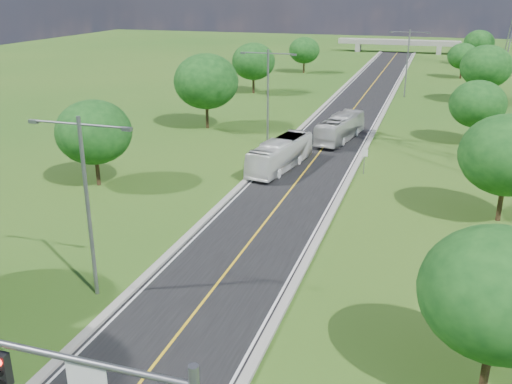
# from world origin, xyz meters

# --- Properties ---
(ground) EXTENTS (260.00, 260.00, 0.00)m
(ground) POSITION_xyz_m (0.00, 60.00, 0.00)
(ground) COLOR #255417
(ground) RESTS_ON ground
(road) EXTENTS (8.00, 150.00, 0.06)m
(road) POSITION_xyz_m (0.00, 66.00, 0.03)
(road) COLOR black
(road) RESTS_ON ground
(curb_left) EXTENTS (0.50, 150.00, 0.22)m
(curb_left) POSITION_xyz_m (-4.25, 66.00, 0.11)
(curb_left) COLOR gray
(curb_left) RESTS_ON ground
(curb_right) EXTENTS (0.50, 150.00, 0.22)m
(curb_right) POSITION_xyz_m (4.25, 66.00, 0.11)
(curb_right) COLOR gray
(curb_right) RESTS_ON ground
(speed_limit_sign) EXTENTS (0.55, 0.09, 2.40)m
(speed_limit_sign) POSITION_xyz_m (5.20, 37.98, 1.60)
(speed_limit_sign) COLOR slate
(speed_limit_sign) RESTS_ON ground
(overpass) EXTENTS (30.00, 3.00, 3.20)m
(overpass) POSITION_xyz_m (0.00, 140.00, 2.41)
(overpass) COLOR gray
(overpass) RESTS_ON ground
(streetlight_near_left) EXTENTS (5.90, 0.25, 10.00)m
(streetlight_near_left) POSITION_xyz_m (-6.00, 12.00, 5.94)
(streetlight_near_left) COLOR slate
(streetlight_near_left) RESTS_ON ground
(streetlight_mid_left) EXTENTS (5.90, 0.25, 10.00)m
(streetlight_mid_left) POSITION_xyz_m (-6.00, 45.00, 5.94)
(streetlight_mid_left) COLOR slate
(streetlight_mid_left) RESTS_ON ground
(streetlight_far_right) EXTENTS (5.90, 0.25, 10.00)m
(streetlight_far_right) POSITION_xyz_m (6.00, 78.00, 5.94)
(streetlight_far_right) COLOR slate
(streetlight_far_right) RESTS_ON ground
(tree_lb) EXTENTS (6.30, 6.30, 7.33)m
(tree_lb) POSITION_xyz_m (-16.00, 28.00, 4.64)
(tree_lb) COLOR black
(tree_lb) RESTS_ON ground
(tree_lc) EXTENTS (7.56, 7.56, 8.79)m
(tree_lc) POSITION_xyz_m (-15.00, 50.00, 5.58)
(tree_lc) COLOR black
(tree_lc) RESTS_ON ground
(tree_ld) EXTENTS (6.72, 6.72, 7.82)m
(tree_ld) POSITION_xyz_m (-17.00, 74.00, 4.95)
(tree_ld) COLOR black
(tree_ld) RESTS_ON ground
(tree_le) EXTENTS (5.88, 5.88, 6.84)m
(tree_le) POSITION_xyz_m (-14.50, 98.00, 4.33)
(tree_le) COLOR black
(tree_le) RESTS_ON ground
(tree_ra) EXTENTS (6.30, 6.30, 7.33)m
(tree_ra) POSITION_xyz_m (14.00, 10.00, 4.64)
(tree_ra) COLOR black
(tree_ra) RESTS_ON ground
(tree_rb) EXTENTS (6.72, 6.72, 7.82)m
(tree_rb) POSITION_xyz_m (16.00, 30.00, 4.95)
(tree_rb) COLOR black
(tree_rb) RESTS_ON ground
(tree_rc) EXTENTS (5.88, 5.88, 6.84)m
(tree_rc) POSITION_xyz_m (15.00, 52.00, 4.33)
(tree_rc) COLOR black
(tree_rc) RESTS_ON ground
(tree_rd) EXTENTS (7.14, 7.14, 8.30)m
(tree_rd) POSITION_xyz_m (17.00, 76.00, 5.27)
(tree_rd) COLOR black
(tree_rd) RESTS_ON ground
(tree_re) EXTENTS (5.46, 5.46, 6.35)m
(tree_re) POSITION_xyz_m (14.50, 100.00, 4.02)
(tree_re) COLOR black
(tree_re) RESTS_ON ground
(tree_rf) EXTENTS (6.30, 6.30, 7.33)m
(tree_rf) POSITION_xyz_m (18.00, 120.00, 4.64)
(tree_rf) COLOR black
(tree_rf) RESTS_ON ground
(bus_outbound) EXTENTS (3.98, 10.27, 2.79)m
(bus_outbound) POSITION_xyz_m (1.12, 48.85, 1.45)
(bus_outbound) COLOR beige
(bus_outbound) RESTS_ON road
(bus_inbound) EXTENTS (3.94, 10.34, 2.81)m
(bus_inbound) POSITION_xyz_m (-2.37, 37.01, 1.47)
(bus_inbound) COLOR white
(bus_inbound) RESTS_ON road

